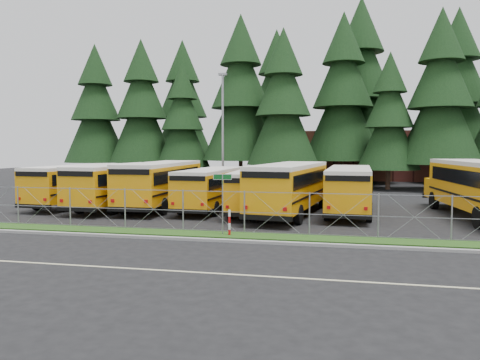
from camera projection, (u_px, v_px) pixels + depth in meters
name	position (u px, v px, depth m)	size (l,w,h in m)	color
ground	(269.00, 231.00, 22.57)	(120.00, 120.00, 0.00)	black
curb	(258.00, 242.00, 19.54)	(50.00, 0.25, 0.12)	gray
grass_verge	(263.00, 236.00, 20.91)	(50.00, 1.40, 0.06)	#1E4112
road_lane_line	(231.00, 274.00, 14.77)	(50.00, 0.12, 0.01)	beige
chainlink_fence	(266.00, 213.00, 21.52)	(44.00, 0.10, 2.00)	gray
brick_building	(361.00, 155.00, 60.12)	(22.00, 10.00, 6.00)	maroon
bus_0	(81.00, 185.00, 32.33)	(2.51, 10.63, 2.79)	orange
bus_1	(124.00, 186.00, 31.03)	(2.61, 11.05, 2.90)	orange
bus_2	(163.00, 185.00, 31.05)	(2.73, 11.58, 3.04)	orange
bus_3	(213.00, 189.00, 30.15)	(2.38, 10.07, 2.64)	orange
bus_4	(256.00, 191.00, 28.83)	(2.34, 9.93, 2.60)	orange
bus_5	(291.00, 189.00, 27.76)	(2.75, 11.66, 3.06)	orange
bus_6	(349.00, 191.00, 28.27)	(2.52, 10.69, 2.80)	orange
bus_east	(479.00, 190.00, 26.25)	(2.93, 12.43, 3.26)	orange
street_sign	(223.00, 191.00, 21.20)	(0.82, 0.54, 2.81)	gray
striped_bollard	(229.00, 223.00, 21.12)	(0.11, 0.11, 1.20)	#B20C0C
light_standard	(223.00, 129.00, 38.91)	(0.70, 0.35, 10.14)	gray
conifer_0	(96.00, 114.00, 53.19)	(7.10, 7.10, 15.70)	black
conifer_1	(142.00, 112.00, 51.86)	(7.21, 7.21, 15.95)	black
conifer_2	(183.00, 124.00, 50.16)	(5.89, 5.89, 13.02)	black
conifer_3	(241.00, 100.00, 49.53)	(8.15, 8.15, 18.02)	black
conifer_4	(283.00, 108.00, 45.85)	(7.09, 7.09, 15.69)	black
conifer_5	(343.00, 99.00, 48.73)	(8.16, 8.16, 18.04)	black
conifer_6	(389.00, 121.00, 44.19)	(5.89, 5.89, 13.02)	black
conifer_7	(440.00, 100.00, 42.98)	(7.60, 7.60, 16.81)	black
conifer_10	(183.00, 111.00, 56.87)	(7.68, 7.68, 16.99)	black
conifer_11	(276.00, 106.00, 55.65)	(8.12, 8.12, 17.95)	black
conifer_12	(360.00, 91.00, 52.24)	(9.35, 9.35, 20.68)	black
conifer_13	(457.00, 96.00, 51.58)	(8.76, 8.76, 19.37)	black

